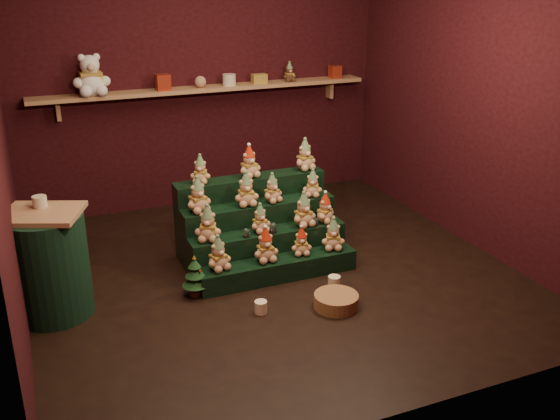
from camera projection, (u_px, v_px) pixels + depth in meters
name	position (u px, v px, depth m)	size (l,w,h in m)	color
ground	(273.00, 273.00, 5.44)	(4.00, 4.00, 0.00)	black
back_wall	(201.00, 77.00, 6.70)	(4.00, 0.10, 2.80)	black
front_wall	(424.00, 196.00, 3.17)	(4.00, 0.10, 2.80)	black
right_wall	(481.00, 96.00, 5.67)	(0.10, 4.00, 2.80)	black
back_shelf	(206.00, 89.00, 6.58)	(3.60, 0.26, 0.24)	tan
riser_tier_front	(278.00, 269.00, 5.31)	(1.40, 0.22, 0.18)	black
riser_tier_midfront	(268.00, 249.00, 5.47)	(1.40, 0.22, 0.36)	black
riser_tier_midback	(259.00, 231.00, 5.63)	(1.40, 0.22, 0.54)	black
riser_tier_back	(251.00, 213.00, 5.78)	(1.40, 0.22, 0.72)	black
teddy_0	(218.00, 253.00, 5.05)	(0.21, 0.19, 0.29)	tan
teddy_1	(265.00, 245.00, 5.20)	(0.21, 0.19, 0.30)	tan
teddy_2	(301.00, 241.00, 5.33)	(0.18, 0.16, 0.25)	tan
teddy_3	(333.00, 234.00, 5.43)	(0.20, 0.18, 0.28)	tan
teddy_4	(208.00, 223.00, 5.16)	(0.22, 0.20, 0.31)	tan
teddy_5	(260.00, 218.00, 5.34)	(0.18, 0.16, 0.25)	tan
teddy_6	(304.00, 210.00, 5.45)	(0.22, 0.20, 0.31)	tan
teddy_7	(325.00, 208.00, 5.54)	(0.19, 0.17, 0.27)	tan
teddy_8	(198.00, 195.00, 5.28)	(0.22, 0.20, 0.31)	tan
teddy_9	(246.00, 189.00, 5.42)	(0.21, 0.19, 0.30)	tan
teddy_10	(272.00, 188.00, 5.51)	(0.18, 0.17, 0.26)	tan
teddy_11	(313.00, 183.00, 5.65)	(0.18, 0.16, 0.25)	tan
teddy_12	(200.00, 169.00, 5.44)	(0.18, 0.16, 0.25)	tan
teddy_13	(249.00, 162.00, 5.59)	(0.21, 0.19, 0.29)	tan
teddy_14	(305.00, 154.00, 5.80)	(0.21, 0.19, 0.29)	tan
snow_globe_a	(246.00, 233.00, 5.26)	(0.06, 0.06, 0.08)	black
snow_globe_b	(273.00, 228.00, 5.34)	(0.07, 0.07, 0.09)	black
snow_globe_c	(315.00, 222.00, 5.49)	(0.06, 0.06, 0.08)	black
side_table	(49.00, 264.00, 4.66)	(0.68, 0.63, 0.84)	tan
table_ornament	(40.00, 202.00, 4.58)	(0.11, 0.11, 0.08)	beige
mini_christmas_tree	(195.00, 276.00, 5.00)	(0.21, 0.21, 0.36)	#482619
mug_left	(261.00, 307.00, 4.80)	(0.10, 0.10, 0.10)	beige
mug_right	(334.00, 282.00, 5.17)	(0.10, 0.10, 0.10)	beige
wicker_basket	(336.00, 301.00, 4.87)	(0.35, 0.35, 0.11)	#9F6840
white_bear	(90.00, 69.00, 6.04)	(0.36, 0.32, 0.50)	white
brown_bear	(290.00, 72.00, 6.85)	(0.15, 0.13, 0.21)	#462E17
gift_tin_red_a	(163.00, 82.00, 6.36)	(0.14, 0.14, 0.16)	#9C2C18
gift_tin_cream	(229.00, 80.00, 6.62)	(0.14, 0.14, 0.12)	beige
gift_tin_red_b	(335.00, 72.00, 7.07)	(0.12, 0.12, 0.14)	#9C2C18
shelf_plush_ball	(200.00, 82.00, 6.51)	(0.12, 0.12, 0.12)	tan
scarf_gift_box	(259.00, 79.00, 6.75)	(0.16, 0.10, 0.10)	orange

